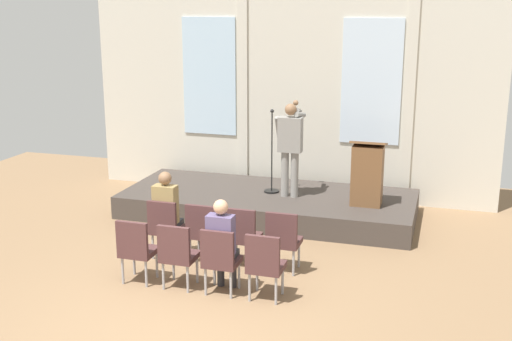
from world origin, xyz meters
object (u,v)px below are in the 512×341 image
object	(u,v)px
lectern	(367,174)
chair_r0_c2	(242,233)
speaker	(290,143)
chair_r1_c3	(265,262)
chair_r1_c0	(136,247)
chair_r1_c2	(220,257)
chair_r1_c1	(177,252)
mic_stand	(272,174)
chair_r0_c1	(203,229)
chair_r0_c0	(165,225)
audience_r0_c0	(167,210)
audience_r1_c2	(222,241)
chair_r0_c3	(283,238)

from	to	relation	value
lectern	chair_r0_c2	bearing A→B (deg)	-123.01
speaker	chair_r1_c3	world-z (taller)	speaker
chair_r1_c0	chair_r1_c2	bearing A→B (deg)	0.00
chair_r1_c1	chair_r1_c3	size ratio (longest dim) A/B	1.00
mic_stand	chair_r1_c1	xyz separation A→B (m)	(-0.35, -3.54, -0.22)
mic_stand	chair_r0_c1	world-z (taller)	mic_stand
chair_r0_c0	audience_r0_c0	bearing A→B (deg)	90.00
audience_r1_c2	audience_r0_c0	bearing A→B (deg)	142.38
speaker	lectern	distance (m)	1.47
chair_r1_c2	audience_r1_c2	size ratio (longest dim) A/B	0.71
chair_r0_c0	chair_r1_c3	size ratio (longest dim) A/B	1.00
chair_r1_c1	chair_r0_c3	bearing A→B (deg)	37.68
lectern	chair_r1_c0	world-z (taller)	lectern
audience_r0_c0	chair_r0_c2	size ratio (longest dim) A/B	1.45
chair_r0_c2	chair_r0_c3	xyz separation A→B (m)	(0.62, 0.00, 0.00)
mic_stand	audience_r0_c0	distance (m)	2.68
chair_r1_c3	mic_stand	bearing A→B (deg)	104.19
lectern	chair_r1_c1	distance (m)	3.93
chair_r0_c1	audience_r1_c2	size ratio (longest dim) A/B	0.71
speaker	chair_r0_c2	distance (m)	2.57
speaker	audience_r0_c0	distance (m)	2.77
lectern	chair_r0_c2	world-z (taller)	lectern
speaker	lectern	size ratio (longest dim) A/B	1.46
speaker	chair_r0_c0	bearing A→B (deg)	-119.18
audience_r0_c0	chair_r0_c2	distance (m)	1.26
lectern	audience_r1_c2	world-z (taller)	lectern
audience_r0_c0	chair_r1_c2	bearing A→B (deg)	-39.90
chair_r0_c3	chair_r1_c3	size ratio (longest dim) A/B	1.00
speaker	mic_stand	bearing A→B (deg)	156.85
lectern	chair_r1_c3	world-z (taller)	lectern
mic_stand	chair_r1_c0	bearing A→B (deg)	-105.26
mic_stand	chair_r1_c0	distance (m)	3.67
chair_r0_c3	chair_r1_c0	size ratio (longest dim) A/B	1.00
chair_r1_c0	audience_r1_c2	world-z (taller)	audience_r1_c2
lectern	chair_r1_c2	xyz separation A→B (m)	(-1.51, -3.28, -0.43)
chair_r1_c0	chair_r1_c3	world-z (taller)	same
chair_r1_c2	chair_r1_c0	bearing A→B (deg)	180.00
chair_r0_c2	chair_r1_c0	size ratio (longest dim) A/B	1.00
audience_r0_c0	chair_r0_c3	world-z (taller)	audience_r0_c0
chair_r1_c1	chair_r1_c3	world-z (taller)	same
speaker	chair_r1_c2	distance (m)	3.48
mic_stand	chair_r1_c1	distance (m)	3.56
chair_r1_c2	chair_r0_c2	bearing A→B (deg)	90.00
audience_r0_c0	chair_r0_c1	distance (m)	0.66
chair_r0_c0	audience_r1_c2	bearing A→B (deg)	-35.26
chair_r0_c0	chair_r1_c0	xyz separation A→B (m)	(0.00, -0.96, 0.00)
chair_r0_c2	chair_r1_c2	size ratio (longest dim) A/B	1.00
mic_stand	chair_r0_c3	distance (m)	2.74
speaker	chair_r0_c1	xyz separation A→B (m)	(-0.73, -2.42, -0.87)
mic_stand	lectern	world-z (taller)	mic_stand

